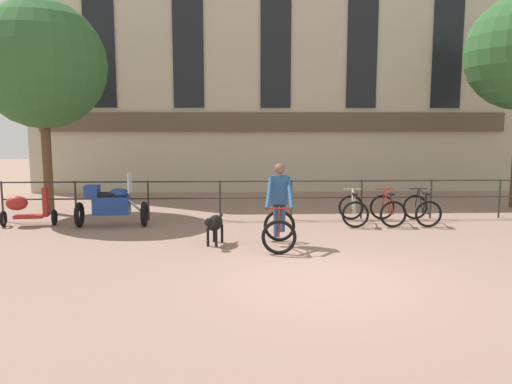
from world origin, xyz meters
name	(u,v)px	position (x,y,z in m)	size (l,w,h in m)	color
ground_plane	(326,279)	(0.00, 0.00, 0.00)	(60.00, 60.00, 0.00)	#8E7060
canal_railing	(291,193)	(0.00, 5.20, 0.71)	(15.05, 0.05, 1.05)	#2D2B28
building_facade	(275,35)	(0.00, 10.99, 5.74)	(18.00, 0.72, 11.53)	#BCB299
cyclist_with_bike	(279,210)	(-0.57, 2.27, 0.76)	(0.79, 1.23, 1.70)	black
dog	(214,224)	(-1.91, 2.41, 0.45)	(0.44, 0.98, 0.63)	black
parked_motorcycle	(111,204)	(-4.52, 4.40, 0.56)	(1.71, 0.67, 1.35)	black
parked_bicycle_near_lamp	(353,210)	(1.51, 4.54, 0.36)	(0.79, 1.18, 0.86)	black
parked_bicycle_mid_left	(388,210)	(2.39, 4.54, 0.36)	(0.70, 1.13, 0.86)	black
parked_bicycle_mid_right	(422,209)	(3.26, 4.54, 0.36)	(0.71, 1.14, 0.86)	black
parked_scooter	(27,208)	(-6.63, 4.56, 0.46)	(1.32, 0.54, 0.96)	black
tree_canalside_left	(42,65)	(-6.74, 6.37, 4.11)	(3.48, 3.48, 5.87)	brown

